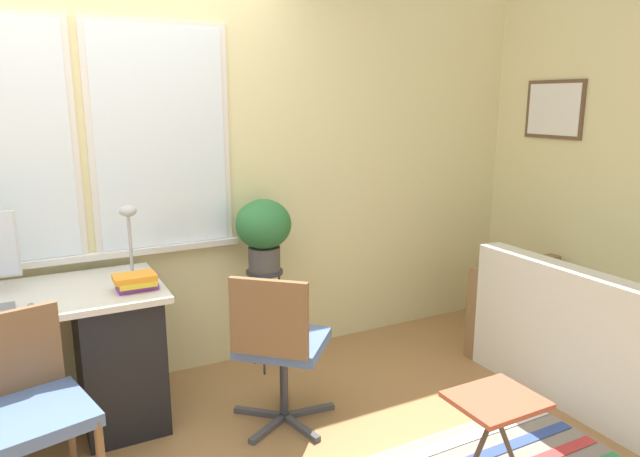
# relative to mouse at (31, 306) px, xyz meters

# --- Properties ---
(ground_plane) EXTENTS (14.00, 14.00, 0.00)m
(ground_plane) POSITION_rel_mouse_xyz_m (0.30, -0.14, -0.78)
(ground_plane) COLOR #9E7042
(wall_back_with_window) EXTENTS (9.00, 0.12, 2.70)m
(wall_back_with_window) POSITION_rel_mouse_xyz_m (0.31, 0.63, 0.58)
(wall_back_with_window) COLOR beige
(wall_back_with_window) RESTS_ON ground_plane
(wall_right_with_picture) EXTENTS (0.08, 9.00, 2.70)m
(wall_right_with_picture) POSITION_rel_mouse_xyz_m (3.44, -0.14, 0.57)
(wall_right_with_picture) COLOR beige
(wall_right_with_picture) RESTS_ON ground_plane
(mouse) EXTENTS (0.03, 0.06, 0.03)m
(mouse) POSITION_rel_mouse_xyz_m (0.00, 0.00, 0.00)
(mouse) COLOR slate
(mouse) RESTS_ON desk
(desk_lamp) EXTENTS (0.15, 0.15, 0.40)m
(desk_lamp) POSITION_rel_mouse_xyz_m (0.50, 0.27, 0.22)
(desk_lamp) COLOR #ADADB2
(desk_lamp) RESTS_ON desk
(book_stack) EXTENTS (0.21, 0.15, 0.08)m
(book_stack) POSITION_rel_mouse_xyz_m (0.48, 0.06, 0.03)
(book_stack) COLOR purple
(book_stack) RESTS_ON desk
(desk_chair_wooden) EXTENTS (0.54, 0.54, 0.83)m
(desk_chair_wooden) POSITION_rel_mouse_xyz_m (-0.06, -0.34, -0.32)
(desk_chair_wooden) COLOR brown
(desk_chair_wooden) RESTS_ON ground_plane
(office_chair_swivel) EXTENTS (0.60, 0.61, 0.87)m
(office_chair_swivel) POSITION_rel_mouse_xyz_m (1.12, -0.28, -0.31)
(office_chair_swivel) COLOR #47474C
(office_chair_swivel) RESTS_ON ground_plane
(couch_loveseat) EXTENTS (0.77, 1.49, 0.80)m
(couch_loveseat) POSITION_rel_mouse_xyz_m (2.92, -0.82, -0.50)
(couch_loveseat) COLOR silver
(couch_loveseat) RESTS_ON ground_plane
(plant_stand) EXTENTS (0.23, 0.23, 0.66)m
(plant_stand) POSITION_rel_mouse_xyz_m (1.31, 0.39, -0.21)
(plant_stand) COLOR #333338
(plant_stand) RESTS_ON ground_plane
(potted_plant) EXTENTS (0.34, 0.34, 0.45)m
(potted_plant) POSITION_rel_mouse_xyz_m (1.31, 0.39, 0.15)
(potted_plant) COLOR #514C47
(potted_plant) RESTS_ON plant_stand
(folding_stool) EXTENTS (0.39, 0.33, 0.40)m
(folding_stool) POSITION_rel_mouse_xyz_m (1.82, -1.12, -0.42)
(folding_stool) COLOR #B24C33
(folding_stool) RESTS_ON ground_plane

